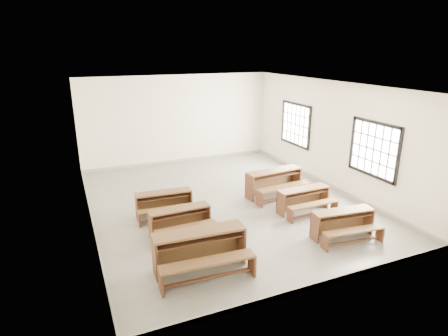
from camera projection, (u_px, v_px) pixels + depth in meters
name	position (u px, v px, depth m)	size (l,w,h in m)	color
room	(227.00, 126.00, 9.81)	(8.50, 8.50, 3.20)	gray
desk_set_0	(200.00, 248.00, 7.14)	(1.83, 1.02, 0.80)	brown
desk_set_1	(181.00, 219.00, 8.54)	(1.42, 0.77, 0.63)	brown
desk_set_2	(164.00, 202.00, 9.49)	(1.46, 0.82, 0.64)	brown
desk_set_3	(343.00, 222.00, 8.40)	(1.50, 0.90, 0.64)	brown
desk_set_4	(304.00, 198.00, 9.73)	(1.43, 0.77, 0.64)	brown
desk_set_5	(275.00, 181.00, 10.78)	(1.77, 1.03, 0.76)	brown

